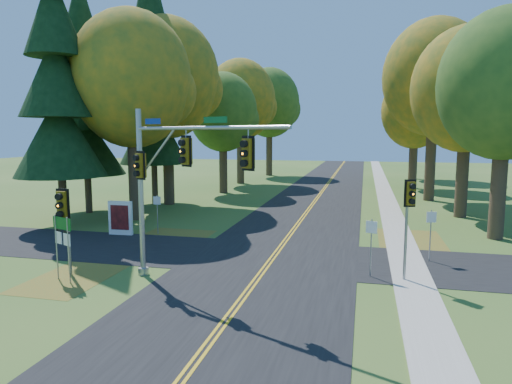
% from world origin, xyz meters
% --- Properties ---
extents(ground, '(160.00, 160.00, 0.00)m').
position_xyz_m(ground, '(0.00, 0.00, 0.00)').
color(ground, '#335A1F').
rests_on(ground, ground).
extents(road_main, '(8.00, 160.00, 0.02)m').
position_xyz_m(road_main, '(0.00, 0.00, 0.01)').
color(road_main, black).
rests_on(road_main, ground).
extents(road_cross, '(60.00, 6.00, 0.02)m').
position_xyz_m(road_cross, '(0.00, 2.00, 0.01)').
color(road_cross, black).
rests_on(road_cross, ground).
extents(centerline_left, '(0.10, 160.00, 0.01)m').
position_xyz_m(centerline_left, '(-0.10, 0.00, 0.03)').
color(centerline_left, gold).
rests_on(centerline_left, road_main).
extents(centerline_right, '(0.10, 160.00, 0.01)m').
position_xyz_m(centerline_right, '(0.10, 0.00, 0.03)').
color(centerline_right, gold).
rests_on(centerline_right, road_main).
extents(sidewalk_east, '(1.60, 160.00, 0.06)m').
position_xyz_m(sidewalk_east, '(6.20, 0.00, 0.03)').
color(sidewalk_east, '#9E998E').
rests_on(sidewalk_east, ground).
extents(leaf_patch_w_near, '(4.00, 6.00, 0.00)m').
position_xyz_m(leaf_patch_w_near, '(-6.50, 4.00, 0.01)').
color(leaf_patch_w_near, brown).
rests_on(leaf_patch_w_near, ground).
extents(leaf_patch_e, '(3.50, 8.00, 0.00)m').
position_xyz_m(leaf_patch_e, '(6.80, 6.00, 0.01)').
color(leaf_patch_e, brown).
rests_on(leaf_patch_e, ground).
extents(leaf_patch_w_far, '(3.00, 5.00, 0.00)m').
position_xyz_m(leaf_patch_w_far, '(-7.50, -3.00, 0.01)').
color(leaf_patch_w_far, brown).
rests_on(leaf_patch_w_far, ground).
extents(tree_w_a, '(8.00, 8.00, 14.15)m').
position_xyz_m(tree_w_a, '(-11.13, 9.38, 9.49)').
color(tree_w_a, '#38281C').
rests_on(tree_w_a, ground).
extents(tree_e_a, '(7.20, 7.20, 12.73)m').
position_xyz_m(tree_e_a, '(11.57, 8.77, 8.53)').
color(tree_e_a, '#38281C').
rests_on(tree_e_a, ground).
extents(tree_w_b, '(8.60, 8.60, 15.38)m').
position_xyz_m(tree_w_b, '(-11.72, 16.29, 10.37)').
color(tree_w_b, '#38281C').
rests_on(tree_w_b, ground).
extents(tree_e_b, '(7.60, 7.60, 13.33)m').
position_xyz_m(tree_e_b, '(10.97, 15.58, 8.90)').
color(tree_e_b, '#38281C').
rests_on(tree_e_b, ground).
extents(tree_w_c, '(6.80, 6.80, 11.91)m').
position_xyz_m(tree_w_c, '(-9.54, 24.47, 7.94)').
color(tree_w_c, '#38281C').
rests_on(tree_w_c, ground).
extents(tree_e_c, '(8.80, 8.80, 15.79)m').
position_xyz_m(tree_e_c, '(9.88, 23.69, 10.66)').
color(tree_e_c, '#38281C').
rests_on(tree_e_c, ground).
extents(tree_w_d, '(8.20, 8.20, 14.56)m').
position_xyz_m(tree_w_d, '(-10.13, 33.18, 9.78)').
color(tree_w_d, '#38281C').
rests_on(tree_w_d, ground).
extents(tree_e_d, '(7.00, 7.00, 12.32)m').
position_xyz_m(tree_e_d, '(9.26, 32.87, 8.24)').
color(tree_e_d, '#38281C').
rests_on(tree_e_d, ground).
extents(tree_w_e, '(8.40, 8.40, 14.97)m').
position_xyz_m(tree_w_e, '(-8.92, 44.09, 10.07)').
color(tree_w_e, '#38281C').
rests_on(tree_w_e, ground).
extents(tree_e_e, '(7.80, 7.80, 13.74)m').
position_xyz_m(tree_e_e, '(10.47, 43.58, 9.19)').
color(tree_e_e, '#38281C').
rests_on(tree_e_e, ground).
extents(pine_a, '(5.60, 5.60, 19.48)m').
position_xyz_m(pine_a, '(-14.50, 6.00, 9.18)').
color(pine_a, '#38281C').
rests_on(pine_a, ground).
extents(pine_b, '(5.60, 5.60, 17.31)m').
position_xyz_m(pine_b, '(-16.00, 11.00, 8.16)').
color(pine_b, '#38281C').
rests_on(pine_b, ground).
extents(pine_c, '(5.60, 5.60, 20.56)m').
position_xyz_m(pine_c, '(-13.00, 16.00, 9.69)').
color(pine_c, '#38281C').
rests_on(pine_c, ground).
extents(traffic_mast, '(7.00, 3.38, 6.94)m').
position_xyz_m(traffic_mast, '(-3.14, -2.83, 4.46)').
color(traffic_mast, '#9A9DA2').
rests_on(traffic_mast, ground).
extents(east_signal_pole, '(0.46, 0.55, 4.16)m').
position_xyz_m(east_signal_pole, '(5.92, -0.42, 3.15)').
color(east_signal_pole, gray).
rests_on(east_signal_pole, ground).
extents(ped_signal_pole, '(0.59, 0.68, 3.71)m').
position_xyz_m(ped_signal_pole, '(-7.86, -2.94, 2.76)').
color(ped_signal_pole, gray).
rests_on(ped_signal_pole, ground).
extents(route_sign_cluster, '(1.16, 0.54, 2.68)m').
position_xyz_m(route_sign_cluster, '(-7.58, -3.48, 1.89)').
color(route_sign_cluster, gray).
rests_on(route_sign_cluster, ground).
extents(info_kiosk, '(1.46, 0.27, 2.01)m').
position_xyz_m(info_kiosk, '(-9.69, 4.62, 1.00)').
color(info_kiosk, white).
rests_on(info_kiosk, ground).
extents(reg_sign_e_north, '(0.45, 0.17, 2.43)m').
position_xyz_m(reg_sign_e_north, '(7.24, 2.96, 1.67)').
color(reg_sign_e_north, gray).
rests_on(reg_sign_e_north, ground).
extents(reg_sign_e_south, '(0.45, 0.18, 2.45)m').
position_xyz_m(reg_sign_e_south, '(4.52, -0.08, 1.68)').
color(reg_sign_e_south, gray).
rests_on(reg_sign_e_south, ground).
extents(reg_sign_w, '(0.45, 0.08, 2.33)m').
position_xyz_m(reg_sign_w, '(-7.70, 5.38, 1.59)').
color(reg_sign_w, gray).
rests_on(reg_sign_w, ground).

